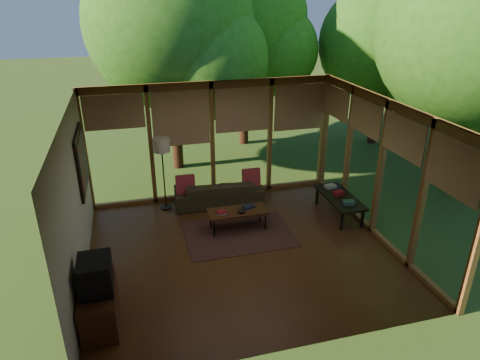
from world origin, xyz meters
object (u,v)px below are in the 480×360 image
object	(u,v)px
media_cabinet	(99,307)
side_console	(339,198)
sofa	(219,192)
floor_lamp	(162,149)
television	(95,275)
coffee_table	(238,212)

from	to	relation	value
media_cabinet	side_console	size ratio (longest dim) A/B	0.71
sofa	floor_lamp	size ratio (longest dim) A/B	1.20
television	coffee_table	xyz separation A→B (m)	(2.60, 2.11, -0.46)
television	side_console	world-z (taller)	television
sofa	coffee_table	world-z (taller)	sofa
sofa	side_console	size ratio (longest dim) A/B	1.41
floor_lamp	coffee_table	bearing A→B (deg)	-44.85
sofa	television	distance (m)	4.18
coffee_table	side_console	distance (m)	2.25
floor_lamp	side_console	size ratio (longest dim) A/B	1.18
floor_lamp	coffee_table	xyz separation A→B (m)	(1.32, -1.31, -1.01)
sofa	side_console	world-z (taller)	sofa
media_cabinet	coffee_table	bearing A→B (deg)	38.85
sofa	coffee_table	bearing A→B (deg)	100.03
floor_lamp	coffee_table	size ratio (longest dim) A/B	1.38
media_cabinet	floor_lamp	size ratio (longest dim) A/B	0.61
coffee_table	side_console	xyz separation A→B (m)	(2.25, 0.02, 0.02)
media_cabinet	floor_lamp	xyz separation A→B (m)	(1.30, 3.42, 1.11)
television	media_cabinet	bearing A→B (deg)	180.00
television	coffee_table	size ratio (longest dim) A/B	0.46
television	side_console	bearing A→B (deg)	23.66
media_cabinet	sofa	bearing A→B (deg)	53.19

